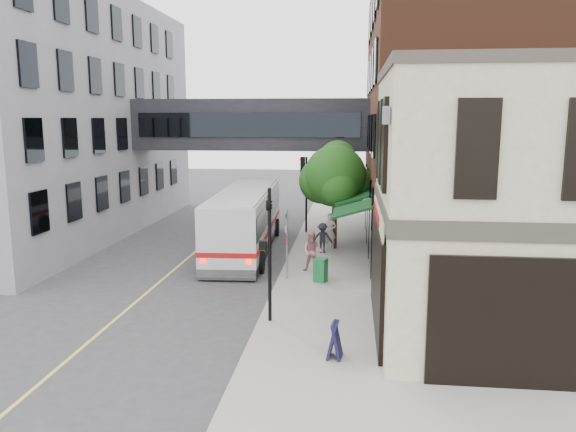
% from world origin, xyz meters
% --- Properties ---
extents(ground, '(120.00, 120.00, 0.00)m').
position_xyz_m(ground, '(0.00, 0.00, 0.00)').
color(ground, '#38383A').
rests_on(ground, ground).
extents(sidewalk_main, '(4.00, 60.00, 0.15)m').
position_xyz_m(sidewalk_main, '(2.00, 14.00, 0.07)').
color(sidewalk_main, gray).
rests_on(sidewalk_main, ground).
extents(corner_building, '(10.19, 8.12, 8.45)m').
position_xyz_m(corner_building, '(8.97, 2.00, 4.21)').
color(corner_building, tan).
rests_on(corner_building, ground).
extents(brick_building, '(13.76, 18.00, 14.00)m').
position_xyz_m(brick_building, '(9.98, 15.00, 6.99)').
color(brick_building, '#482416').
rests_on(brick_building, ground).
extents(opposite_building, '(14.00, 24.00, 14.00)m').
position_xyz_m(opposite_building, '(-17.00, 16.00, 7.00)').
color(opposite_building, gray).
rests_on(opposite_building, ground).
extents(skyway_bridge, '(14.00, 3.18, 3.00)m').
position_xyz_m(skyway_bridge, '(-3.00, 18.00, 6.50)').
color(skyway_bridge, black).
rests_on(skyway_bridge, ground).
extents(traffic_signal_near, '(0.44, 0.22, 4.60)m').
position_xyz_m(traffic_signal_near, '(0.37, 2.00, 2.98)').
color(traffic_signal_near, black).
rests_on(traffic_signal_near, sidewalk_main).
extents(traffic_signal_far, '(0.53, 0.28, 4.50)m').
position_xyz_m(traffic_signal_far, '(0.26, 17.00, 3.34)').
color(traffic_signal_far, black).
rests_on(traffic_signal_far, sidewalk_main).
extents(street_sign_pole, '(0.08, 0.75, 3.00)m').
position_xyz_m(street_sign_pole, '(0.39, 7.00, 1.93)').
color(street_sign_pole, gray).
rests_on(street_sign_pole, sidewalk_main).
extents(street_tree, '(3.80, 3.20, 5.60)m').
position_xyz_m(street_tree, '(2.19, 13.22, 3.91)').
color(street_tree, '#382619').
rests_on(street_tree, sidewalk_main).
extents(lane_marking, '(0.12, 40.00, 0.01)m').
position_xyz_m(lane_marking, '(-5.00, 10.00, 0.01)').
color(lane_marking, '#D8CC4C').
rests_on(lane_marking, ground).
extents(bus, '(3.29, 11.88, 3.17)m').
position_xyz_m(bus, '(-2.43, 12.52, 1.77)').
color(bus, silver).
rests_on(bus, ground).
extents(pedestrian_a, '(0.80, 0.66, 1.88)m').
position_xyz_m(pedestrian_a, '(1.99, 12.74, 1.09)').
color(pedestrian_a, beige).
rests_on(pedestrian_a, sidewalk_main).
extents(pedestrian_b, '(0.98, 0.82, 1.81)m').
position_xyz_m(pedestrian_b, '(1.38, 8.27, 1.06)').
color(pedestrian_b, '#C37E88').
rests_on(pedestrian_b, sidewalk_main).
extents(pedestrian_c, '(1.04, 0.66, 1.53)m').
position_xyz_m(pedestrian_c, '(1.65, 11.87, 0.92)').
color(pedestrian_c, black).
rests_on(pedestrian_c, sidewalk_main).
extents(newspaper_box, '(0.62, 0.58, 0.99)m').
position_xyz_m(newspaper_box, '(1.84, 6.76, 0.64)').
color(newspaper_box, '#155E2E').
rests_on(newspaper_box, sidewalk_main).
extents(sandwich_board, '(0.45, 0.63, 1.05)m').
position_xyz_m(sandwich_board, '(2.66, -0.75, 0.68)').
color(sandwich_board, '#121133').
rests_on(sandwich_board, sidewalk_main).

